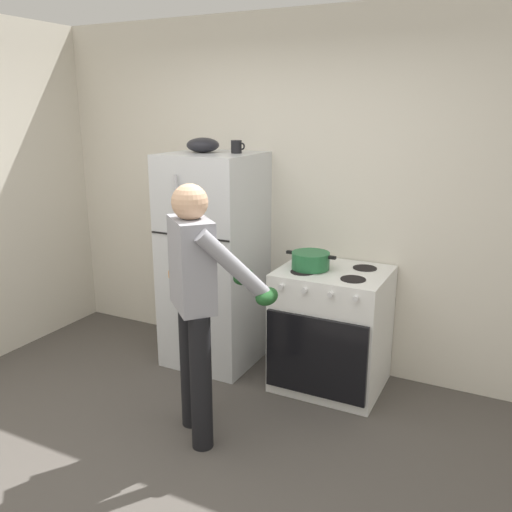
{
  "coord_description": "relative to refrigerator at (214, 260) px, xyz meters",
  "views": [
    {
      "loc": [
        1.59,
        -1.91,
        2.01
      ],
      "look_at": [
        -0.03,
        1.32,
        1.0
      ],
      "focal_mm": 37.51,
      "sensor_mm": 36.0,
      "label": 1
    }
  ],
  "objects": [
    {
      "name": "mixing_bowl",
      "position": [
        -0.08,
        0.0,
        0.89
      ],
      "size": [
        0.25,
        0.25,
        0.11
      ],
      "primitive_type": "ellipsoid",
      "color": "black",
      "rests_on": "refrigerator"
    },
    {
      "name": "coffee_mug",
      "position": [
        0.18,
        0.05,
        0.89
      ],
      "size": [
        0.11,
        0.08,
        0.1
      ],
      "color": "black",
      "rests_on": "refrigerator"
    },
    {
      "name": "kitchen_wall_back",
      "position": [
        0.53,
        0.38,
        0.51
      ],
      "size": [
        6.0,
        0.1,
        2.7
      ],
      "primitive_type": "cube",
      "color": "silver",
      "rests_on": "ground"
    },
    {
      "name": "red_pot",
      "position": [
        0.83,
        -0.05,
        0.12
      ],
      "size": [
        0.37,
        0.27,
        0.12
      ],
      "color": "#236638",
      "rests_on": "stove_range"
    },
    {
      "name": "stove_range",
      "position": [
        0.99,
        -0.01,
        -0.39
      ],
      "size": [
        0.76,
        0.67,
        0.9
      ],
      "color": "white",
      "rests_on": "ground"
    },
    {
      "name": "ground",
      "position": [
        0.53,
        -1.57,
        -0.84
      ],
      "size": [
        8.0,
        8.0,
        0.0
      ],
      "primitive_type": "plane",
      "color": "#4C4742"
    },
    {
      "name": "refrigerator",
      "position": [
        0.0,
        0.0,
        0.0
      ],
      "size": [
        0.68,
        0.72,
        1.68
      ],
      "color": "silver",
      "rests_on": "ground"
    },
    {
      "name": "person_cook",
      "position": [
        0.47,
        -0.97,
        0.12
      ],
      "size": [
        0.67,
        0.71,
        1.6
      ],
      "color": "black",
      "rests_on": "ground"
    }
  ]
}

